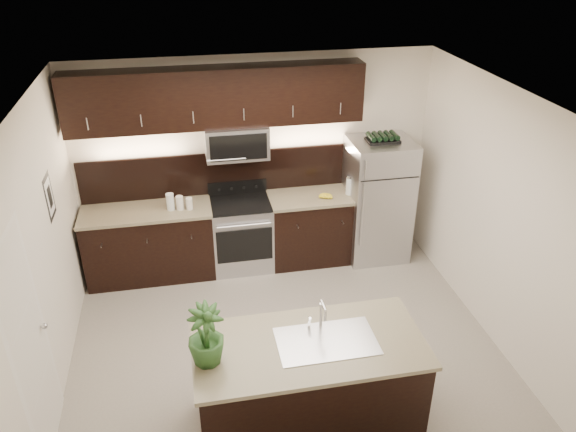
% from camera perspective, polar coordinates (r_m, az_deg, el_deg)
% --- Properties ---
extents(ground, '(4.50, 4.50, 0.00)m').
position_cam_1_polar(ground, '(6.24, -0.29, -13.02)').
color(ground, gray).
rests_on(ground, ground).
extents(room_walls, '(4.52, 4.02, 2.71)m').
position_cam_1_polar(room_walls, '(5.23, -1.45, 0.67)').
color(room_walls, silver).
rests_on(room_walls, ground).
extents(counter_run, '(3.51, 0.65, 0.94)m').
position_cam_1_polar(counter_run, '(7.29, -6.34, -1.98)').
color(counter_run, black).
rests_on(counter_run, ground).
extents(upper_fixtures, '(3.49, 0.40, 1.66)m').
position_cam_1_polar(upper_fixtures, '(6.76, -6.98, 11.01)').
color(upper_fixtures, black).
rests_on(upper_fixtures, counter_run).
extents(island, '(1.96, 0.96, 0.94)m').
position_cam_1_polar(island, '(5.15, 2.07, -16.77)').
color(island, black).
rests_on(island, ground).
extents(sink_faucet, '(0.84, 0.50, 0.28)m').
position_cam_1_polar(sink_faucet, '(4.86, 3.91, -12.37)').
color(sink_faucet, silver).
rests_on(sink_faucet, island).
extents(refrigerator, '(0.79, 0.71, 1.64)m').
position_cam_1_polar(refrigerator, '(7.47, 9.07, 1.62)').
color(refrigerator, '#B2B2B7').
rests_on(refrigerator, ground).
extents(wine_rack, '(0.40, 0.25, 0.10)m').
position_cam_1_polar(wine_rack, '(7.13, 9.59, 7.85)').
color(wine_rack, black).
rests_on(wine_rack, refrigerator).
extents(plant, '(0.39, 0.39, 0.53)m').
position_cam_1_polar(plant, '(4.55, -8.36, -11.91)').
color(plant, '#264C1E').
rests_on(plant, island).
extents(canisters, '(0.31, 0.12, 0.21)m').
position_cam_1_polar(canisters, '(6.96, -11.16, 1.35)').
color(canisters, silver).
rests_on(canisters, counter_run).
extents(french_press, '(0.12, 0.12, 0.34)m').
position_cam_1_polar(french_press, '(7.25, 6.34, 3.15)').
color(french_press, silver).
rests_on(french_press, counter_run).
extents(bananas, '(0.22, 0.20, 0.06)m').
position_cam_1_polar(bananas, '(7.17, 3.48, 2.12)').
color(bananas, gold).
rests_on(bananas, counter_run).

